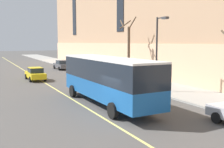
{
  "coord_description": "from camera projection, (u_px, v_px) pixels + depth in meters",
  "views": [
    {
      "loc": [
        -7.51,
        -13.96,
        4.6
      ],
      "look_at": [
        2.92,
        6.41,
        1.8
      ],
      "focal_mm": 42.0,
      "sensor_mm": 36.0,
      "label": 1
    }
  ],
  "objects": [
    {
      "name": "ground_plane",
      "position": [
        117.0,
        116.0,
        16.29
      ],
      "size": [
        260.0,
        260.0,
        0.0
      ],
      "primitive_type": "plane",
      "color": "#4C4947"
    },
    {
      "name": "city_bus",
      "position": [
        107.0,
        77.0,
        19.07
      ],
      "size": [
        3.0,
        11.13,
        3.48
      ],
      "color": "#19569E",
      "rests_on": "ground"
    },
    {
      "name": "street_lamp",
      "position": [
        158.0,
        46.0,
        23.33
      ],
      "size": [
        0.36,
        1.48,
        6.64
      ],
      "color": "#2D2D30",
      "rests_on": "sidewalk"
    },
    {
      "name": "lane_centerline",
      "position": [
        86.0,
        107.0,
        18.52
      ],
      "size": [
        0.16,
        140.0,
        0.01
      ],
      "primitive_type": "cube",
      "color": "#E0D66B",
      "rests_on": "ground"
    },
    {
      "name": "parked_car_green_1",
      "position": [
        137.0,
        85.0,
        23.45
      ],
      "size": [
        2.08,
        4.52,
        1.56
      ],
      "color": "#23603D",
      "rests_on": "ground"
    },
    {
      "name": "parked_car_darkgray_4",
      "position": [
        62.0,
        65.0,
        44.15
      ],
      "size": [
        1.99,
        4.68,
        1.56
      ],
      "color": "#4C4C51",
      "rests_on": "ground"
    },
    {
      "name": "taxi_cab",
      "position": [
        35.0,
        74.0,
        31.67
      ],
      "size": [
        1.93,
        4.54,
        1.56
      ],
      "color": "yellow",
      "rests_on": "ground"
    },
    {
      "name": "street_tree_far_uptown",
      "position": [
        128.0,
        48.0,
        32.25
      ],
      "size": [
        1.93,
        1.75,
        7.53
      ],
      "color": "brown",
      "rests_on": "sidewalk"
    },
    {
      "name": "sidewalk",
      "position": [
        191.0,
        94.0,
        22.97
      ],
      "size": [
        5.35,
        160.0,
        0.15
      ],
      "primitive_type": "cube",
      "color": "#9E9B93",
      "rests_on": "ground"
    },
    {
      "name": "parked_car_black_2",
      "position": [
        99.0,
        75.0,
        30.91
      ],
      "size": [
        2.06,
        4.27,
        1.56
      ],
      "color": "black",
      "rests_on": "ground"
    }
  ]
}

